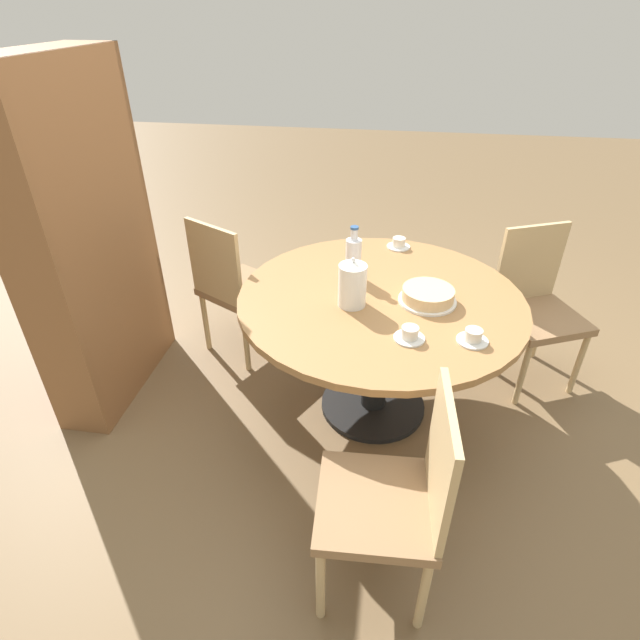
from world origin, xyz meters
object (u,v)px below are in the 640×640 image
object	(u,v)px
chair_a	(536,304)
water_bottle	(353,257)
cup_b	(399,244)
coffee_pot	(352,284)
cup_a	(473,337)
chair_b	(235,285)
cup_c	(410,334)
bookshelf	(92,248)
cake_main	(428,296)
chair_c	(395,496)

from	to	relation	value
chair_a	water_bottle	xyz separation A→B (m)	(-0.28, 1.02, 0.35)
cup_b	coffee_pot	bearing A→B (deg)	163.27
cup_a	cup_b	world-z (taller)	same
chair_b	cup_a	xyz separation A→B (m)	(-0.73, -1.29, 0.26)
coffee_pot	water_bottle	xyz separation A→B (m)	(0.27, 0.02, 0.00)
chair_a	cup_c	size ratio (longest dim) A/B	6.79
bookshelf	cup_b	distance (m)	1.66
water_bottle	cake_main	world-z (taller)	water_bottle
chair_a	cake_main	distance (m)	0.85
bookshelf	cup_c	world-z (taller)	bookshelf
cup_a	cup_c	world-z (taller)	same
chair_a	cup_b	distance (m)	0.85
chair_b	cup_b	world-z (taller)	chair_b
cup_a	cup_b	distance (m)	0.96
coffee_pot	cup_a	xyz separation A→B (m)	(-0.22, -0.54, -0.09)
chair_a	cake_main	xyz separation A→B (m)	(-0.47, 0.65, 0.27)
cup_b	cup_c	world-z (taller)	same
bookshelf	coffee_pot	bearing A→B (deg)	85.37
coffee_pot	cup_a	distance (m)	0.59
cup_c	chair_b	bearing A→B (deg)	53.63
chair_a	coffee_pot	world-z (taller)	coffee_pot
cup_b	chair_a	bearing A→B (deg)	-99.13
water_bottle	cup_b	distance (m)	0.48
chair_a	chair_c	xyz separation A→B (m)	(-1.43, 0.75, 0.00)
coffee_pot	bookshelf	bearing A→B (deg)	85.37
bookshelf	water_bottle	size ratio (longest dim) A/B	6.33
bookshelf	water_bottle	xyz separation A→B (m)	(0.16, -1.33, -0.03)
water_bottle	cup_b	world-z (taller)	water_bottle
chair_b	chair_a	bearing A→B (deg)	-150.05
cake_main	water_bottle	bearing A→B (deg)	62.84
bookshelf	cake_main	bearing A→B (deg)	89.02
chair_b	cake_main	bearing A→B (deg)	-172.62
bookshelf	cup_c	size ratio (longest dim) A/B	13.20
chair_b	cup_b	bearing A→B (deg)	-141.35
chair_a	cup_c	xyz separation A→B (m)	(-0.80, 0.73, 0.26)
cup_a	chair_b	bearing A→B (deg)	60.39
chair_b	chair_c	bearing A→B (deg)	154.59
cake_main	cup_a	size ratio (longest dim) A/B	2.05
chair_a	cup_a	bearing A→B (deg)	-144.75
water_bottle	cup_b	bearing A→B (deg)	-29.15
cup_c	cup_a	bearing A→B (deg)	-85.16
chair_b	cup_c	xyz separation A→B (m)	(-0.76, -1.03, 0.26)
chair_c	chair_a	bearing A→B (deg)	149.15
bookshelf	cup_b	xyz separation A→B (m)	(0.57, -1.56, -0.12)
chair_a	water_bottle	bearing A→B (deg)	171.49
chair_a	cup_c	bearing A→B (deg)	-156.20
coffee_pot	cup_b	distance (m)	0.72
coffee_pot	water_bottle	size ratio (longest dim) A/B	0.88
coffee_pot	water_bottle	bearing A→B (deg)	4.70
coffee_pot	cup_c	world-z (taller)	coffee_pot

